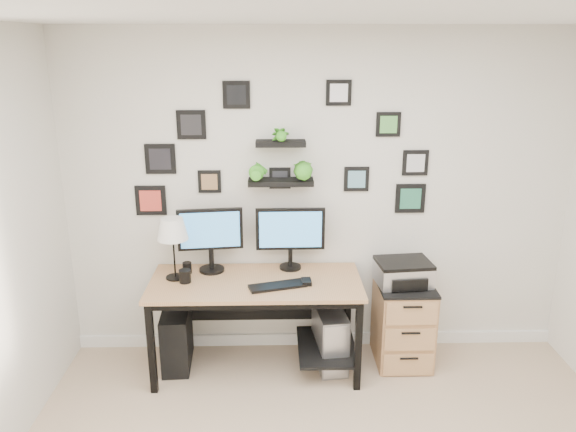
{
  "coord_description": "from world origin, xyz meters",
  "views": [
    {
      "loc": [
        -0.34,
        -2.27,
        2.48
      ],
      "look_at": [
        -0.25,
        1.83,
        1.2
      ],
      "focal_mm": 35.0,
      "sensor_mm": 36.0,
      "label": 1
    }
  ],
  "objects_px": {
    "file_cabinet": "(403,322)",
    "printer": "(403,272)",
    "desk": "(261,294)",
    "pc_tower_black": "(177,337)",
    "table_lamp": "(172,230)",
    "monitor_left": "(210,235)",
    "mug": "(185,276)",
    "monitor_right": "(290,233)",
    "pc_tower_grey": "(330,337)"
  },
  "relations": [
    {
      "from": "table_lamp",
      "to": "mug",
      "type": "xyz_separation_m",
      "value": [
        0.09,
        -0.08,
        -0.33
      ]
    },
    {
      "from": "table_lamp",
      "to": "pc_tower_black",
      "type": "distance_m",
      "value": 0.9
    },
    {
      "from": "monitor_left",
      "to": "monitor_right",
      "type": "height_order",
      "value": "monitor_left"
    },
    {
      "from": "monitor_left",
      "to": "pc_tower_grey",
      "type": "relative_size",
      "value": 1.03
    },
    {
      "from": "monitor_left",
      "to": "pc_tower_black",
      "type": "xyz_separation_m",
      "value": [
        -0.29,
        -0.12,
        -0.82
      ]
    },
    {
      "from": "pc_tower_black",
      "to": "desk",
      "type": "bearing_deg",
      "value": -6.83
    },
    {
      "from": "desk",
      "to": "file_cabinet",
      "type": "height_order",
      "value": "desk"
    },
    {
      "from": "mug",
      "to": "printer",
      "type": "xyz_separation_m",
      "value": [
        1.67,
        0.12,
        -0.04
      ]
    },
    {
      "from": "monitor_left",
      "to": "monitor_right",
      "type": "relative_size",
      "value": 0.95
    },
    {
      "from": "pc_tower_grey",
      "to": "monitor_right",
      "type": "bearing_deg",
      "value": 148.21
    },
    {
      "from": "table_lamp",
      "to": "printer",
      "type": "distance_m",
      "value": 1.8
    },
    {
      "from": "table_lamp",
      "to": "pc_tower_grey",
      "type": "relative_size",
      "value": 0.96
    },
    {
      "from": "table_lamp",
      "to": "file_cabinet",
      "type": "bearing_deg",
      "value": 0.82
    },
    {
      "from": "monitor_left",
      "to": "table_lamp",
      "type": "relative_size",
      "value": 1.07
    },
    {
      "from": "monitor_left",
      "to": "mug",
      "type": "bearing_deg",
      "value": -130.5
    },
    {
      "from": "printer",
      "to": "monitor_left",
      "type": "bearing_deg",
      "value": 176.46
    },
    {
      "from": "desk",
      "to": "file_cabinet",
      "type": "relative_size",
      "value": 2.39
    },
    {
      "from": "table_lamp",
      "to": "file_cabinet",
      "type": "xyz_separation_m",
      "value": [
        1.78,
        0.03,
        -0.8
      ]
    },
    {
      "from": "mug",
      "to": "pc_tower_black",
      "type": "distance_m",
      "value": 0.58
    },
    {
      "from": "monitor_left",
      "to": "pc_tower_black",
      "type": "relative_size",
      "value": 1.09
    },
    {
      "from": "file_cabinet",
      "to": "pc_tower_grey",
      "type": "bearing_deg",
      "value": -175.25
    },
    {
      "from": "desk",
      "to": "pc_tower_black",
      "type": "bearing_deg",
      "value": 176.55
    },
    {
      "from": "desk",
      "to": "monitor_right",
      "type": "xyz_separation_m",
      "value": [
        0.23,
        0.2,
        0.42
      ]
    },
    {
      "from": "file_cabinet",
      "to": "printer",
      "type": "relative_size",
      "value": 1.53
    },
    {
      "from": "table_lamp",
      "to": "desk",
      "type": "bearing_deg",
      "value": -2.88
    },
    {
      "from": "monitor_left",
      "to": "printer",
      "type": "bearing_deg",
      "value": -3.54
    },
    {
      "from": "pc_tower_grey",
      "to": "printer",
      "type": "height_order",
      "value": "printer"
    },
    {
      "from": "monitor_right",
      "to": "pc_tower_grey",
      "type": "height_order",
      "value": "monitor_right"
    },
    {
      "from": "desk",
      "to": "file_cabinet",
      "type": "bearing_deg",
      "value": 2.95
    },
    {
      "from": "printer",
      "to": "monitor_right",
      "type": "bearing_deg",
      "value": 171.31
    },
    {
      "from": "monitor_left",
      "to": "mug",
      "type": "height_order",
      "value": "monitor_left"
    },
    {
      "from": "mug",
      "to": "file_cabinet",
      "type": "distance_m",
      "value": 1.76
    },
    {
      "from": "mug",
      "to": "monitor_left",
      "type": "bearing_deg",
      "value": 49.5
    },
    {
      "from": "monitor_right",
      "to": "table_lamp",
      "type": "height_order",
      "value": "monitor_right"
    },
    {
      "from": "pc_tower_grey",
      "to": "printer",
      "type": "bearing_deg",
      "value": 5.85
    },
    {
      "from": "table_lamp",
      "to": "printer",
      "type": "bearing_deg",
      "value": 1.13
    },
    {
      "from": "monitor_left",
      "to": "file_cabinet",
      "type": "height_order",
      "value": "monitor_left"
    },
    {
      "from": "desk",
      "to": "monitor_left",
      "type": "bearing_deg",
      "value": 157.46
    },
    {
      "from": "monitor_left",
      "to": "table_lamp",
      "type": "bearing_deg",
      "value": -154.3
    },
    {
      "from": "desk",
      "to": "printer",
      "type": "bearing_deg",
      "value": 3.48
    },
    {
      "from": "file_cabinet",
      "to": "desk",
      "type": "bearing_deg",
      "value": -177.05
    },
    {
      "from": "mug",
      "to": "printer",
      "type": "distance_m",
      "value": 1.68
    },
    {
      "from": "desk",
      "to": "monitor_right",
      "type": "bearing_deg",
      "value": 40.74
    },
    {
      "from": "table_lamp",
      "to": "mug",
      "type": "height_order",
      "value": "table_lamp"
    },
    {
      "from": "monitor_right",
      "to": "printer",
      "type": "xyz_separation_m",
      "value": [
        0.88,
        -0.13,
        -0.28
      ]
    },
    {
      "from": "desk",
      "to": "pc_tower_black",
      "type": "distance_m",
      "value": 0.78
    },
    {
      "from": "table_lamp",
      "to": "mug",
      "type": "bearing_deg",
      "value": -43.26
    },
    {
      "from": "file_cabinet",
      "to": "printer",
      "type": "distance_m",
      "value": 0.43
    },
    {
      "from": "table_lamp",
      "to": "printer",
      "type": "relative_size",
      "value": 1.09
    },
    {
      "from": "pc_tower_black",
      "to": "pc_tower_grey",
      "type": "height_order",
      "value": "pc_tower_grey"
    }
  ]
}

